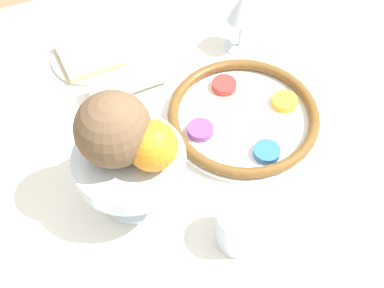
# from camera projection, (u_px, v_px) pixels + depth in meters

# --- Properties ---
(ground_plane) EXTENTS (8.00, 8.00, 0.00)m
(ground_plane) POSITION_uv_depth(u_px,v_px,m) (202.00, 288.00, 1.59)
(ground_plane) COLOR #99704C
(dining_table) EXTENTS (1.16, 1.01, 0.75)m
(dining_table) POSITION_uv_depth(u_px,v_px,m) (204.00, 229.00, 1.29)
(dining_table) COLOR silver
(dining_table) RESTS_ON ground_plane
(seder_plate) EXTENTS (0.28, 0.28, 0.03)m
(seder_plate) POSITION_uv_depth(u_px,v_px,m) (244.00, 118.00, 0.99)
(seder_plate) COLOR silver
(seder_plate) RESTS_ON dining_table
(wine_glass) EXTENTS (0.06, 0.06, 0.14)m
(wine_glass) POSITION_uv_depth(u_px,v_px,m) (243.00, 9.00, 1.05)
(wine_glass) COLOR silver
(wine_glass) RESTS_ON dining_table
(fruit_stand) EXTENTS (0.18, 0.18, 0.12)m
(fruit_stand) POSITION_uv_depth(u_px,v_px,m) (130.00, 166.00, 0.83)
(fruit_stand) COLOR silver
(fruit_stand) RESTS_ON dining_table
(orange_fruit) EXTENTS (0.08, 0.08, 0.08)m
(orange_fruit) POSITION_uv_depth(u_px,v_px,m) (152.00, 146.00, 0.78)
(orange_fruit) COLOR orange
(orange_fruit) RESTS_ON fruit_stand
(coconut) EXTENTS (0.12, 0.12, 0.12)m
(coconut) POSITION_uv_depth(u_px,v_px,m) (113.00, 129.00, 0.77)
(coconut) COLOR brown
(coconut) RESTS_ON fruit_stand
(bread_plate) EXTENTS (0.16, 0.16, 0.02)m
(bread_plate) POSITION_uv_depth(u_px,v_px,m) (89.00, 56.00, 1.10)
(bread_plate) COLOR beige
(bread_plate) RESTS_ON dining_table
(napkin_roll) EXTENTS (0.15, 0.05, 0.05)m
(napkin_roll) POSITION_uv_depth(u_px,v_px,m) (128.00, 82.00, 1.03)
(napkin_roll) COLOR white
(napkin_roll) RESTS_ON dining_table
(cup_near) EXTENTS (0.08, 0.08, 0.07)m
(cup_near) POSITION_uv_depth(u_px,v_px,m) (241.00, 226.00, 0.83)
(cup_near) COLOR silver
(cup_near) RESTS_ON dining_table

